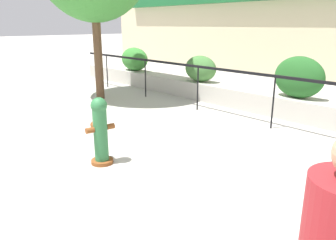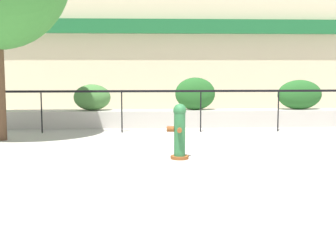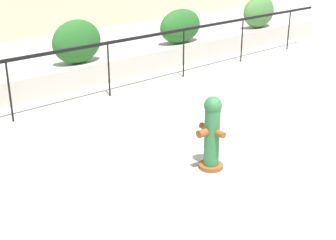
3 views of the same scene
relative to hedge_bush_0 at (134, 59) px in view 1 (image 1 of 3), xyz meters
The scene contains 7 objects.
ground_plane 8.74m from the hedge_bush_0, 43.65° to the right, with size 120.00×120.00×0.00m, color #B2ADA3.
planter_wall_low 6.32m from the hedge_bush_0, ahead, with size 18.00×0.70×0.50m, color #B7B2A8.
fence_railing_segment 6.39m from the hedge_bush_0, ahead, with size 15.00×0.05×1.15m.
hedge_bush_0 is the anchor object (origin of this frame).
hedge_bush_1 3.23m from the hedge_bush_0, ahead, with size 1.08×0.65×0.76m, color #427538.
hedge_bush_2 6.26m from the hedge_bush_0, ahead, with size 1.18×0.57×0.96m, color #235B23.
fire_hydrant 7.22m from the hedge_bush_0, 41.14° to the right, with size 0.45×0.48×1.08m.
Camera 1 is at (3.44, -1.24, 2.15)m, focal length 35.00 mm.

